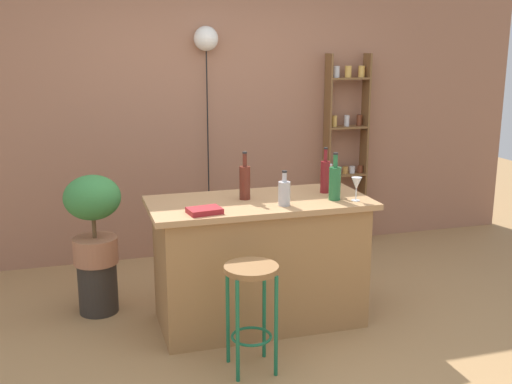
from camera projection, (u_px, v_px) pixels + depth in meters
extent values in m
plane|color=#A37A4C|center=(272.00, 339.00, 4.18)|extent=(12.00, 12.00, 0.00)
cube|color=#9E6B51|center=(208.00, 106.00, 5.67)|extent=(6.40, 0.10, 2.80)
cube|color=#9E7042|center=(259.00, 264.00, 4.36)|extent=(1.41, 0.66, 0.86)
cube|color=tan|center=(259.00, 203.00, 4.25)|extent=(1.53, 0.72, 0.04)
cylinder|color=#196642|center=(238.00, 332.00, 3.58)|extent=(0.02, 0.02, 0.64)
cylinder|color=#196642|center=(276.00, 327.00, 3.65)|extent=(0.02, 0.02, 0.64)
cylinder|color=#196642|center=(228.00, 315.00, 3.80)|extent=(0.02, 0.02, 0.64)
cylinder|color=#196642|center=(264.00, 311.00, 3.87)|extent=(0.02, 0.02, 0.64)
torus|color=#196642|center=(251.00, 336.00, 3.75)|extent=(0.25, 0.25, 0.02)
cylinder|color=olive|center=(251.00, 269.00, 3.64)|extent=(0.33, 0.33, 0.03)
cube|color=brown|center=(327.00, 152.00, 5.95)|extent=(0.02, 0.16, 1.87)
cube|color=brown|center=(364.00, 150.00, 6.06)|extent=(0.02, 0.16, 1.87)
cube|color=brown|center=(343.00, 220.00, 6.17)|extent=(0.38, 0.16, 0.02)
cylinder|color=#AD7A38|center=(333.00, 216.00, 6.12)|extent=(0.07, 0.07, 0.09)
cylinder|color=beige|center=(343.00, 215.00, 6.16)|extent=(0.07, 0.07, 0.09)
cylinder|color=#AD7A38|center=(354.00, 214.00, 6.20)|extent=(0.07, 0.07, 0.09)
cube|color=brown|center=(345.00, 174.00, 6.06)|extent=(0.38, 0.16, 0.02)
cylinder|color=brown|center=(331.00, 171.00, 6.02)|extent=(0.06, 0.06, 0.07)
cylinder|color=silver|center=(339.00, 170.00, 6.03)|extent=(0.06, 0.06, 0.07)
cylinder|color=#AD7A38|center=(345.00, 170.00, 6.05)|extent=(0.06, 0.06, 0.07)
cylinder|color=silver|center=(352.00, 170.00, 6.07)|extent=(0.06, 0.06, 0.07)
cylinder|color=brown|center=(360.00, 169.00, 6.09)|extent=(0.06, 0.06, 0.07)
cube|color=brown|center=(346.00, 127.00, 5.95)|extent=(0.38, 0.16, 0.02)
cylinder|color=gold|center=(334.00, 121.00, 5.91)|extent=(0.05, 0.05, 0.11)
cylinder|color=silver|center=(347.00, 121.00, 5.95)|extent=(0.05, 0.05, 0.11)
cylinder|color=brown|center=(359.00, 120.00, 5.98)|extent=(0.05, 0.05, 0.11)
cube|color=brown|center=(348.00, 78.00, 5.84)|extent=(0.38, 0.16, 0.02)
cylinder|color=silver|center=(336.00, 72.00, 5.78)|extent=(0.06, 0.06, 0.11)
cylinder|color=gold|center=(348.00, 72.00, 5.82)|extent=(0.06, 0.06, 0.11)
cylinder|color=gold|center=(362.00, 71.00, 5.86)|extent=(0.06, 0.06, 0.11)
cylinder|color=#2D2823|center=(98.00, 287.00, 4.56)|extent=(0.29, 0.29, 0.39)
cylinder|color=#A86B4C|center=(96.00, 250.00, 4.49)|extent=(0.32, 0.32, 0.19)
cylinder|color=brown|center=(94.00, 227.00, 4.45)|extent=(0.03, 0.03, 0.16)
ellipsoid|color=#387F3D|center=(92.00, 198.00, 4.40)|extent=(0.41, 0.37, 0.33)
cylinder|color=#B2B2B7|center=(284.00, 194.00, 4.09)|extent=(0.08, 0.08, 0.16)
cylinder|color=#B2B2B7|center=(284.00, 177.00, 4.06)|extent=(0.03, 0.03, 0.06)
cylinder|color=black|center=(285.00, 172.00, 4.05)|extent=(0.03, 0.03, 0.01)
cylinder|color=#5B2319|center=(245.00, 183.00, 4.24)|extent=(0.08, 0.08, 0.23)
cylinder|color=#5B2319|center=(245.00, 160.00, 4.21)|extent=(0.03, 0.03, 0.09)
cylinder|color=black|center=(245.00, 153.00, 4.19)|extent=(0.03, 0.03, 0.01)
cylinder|color=maroon|center=(325.00, 177.00, 4.43)|extent=(0.07, 0.07, 0.23)
cylinder|color=maroon|center=(326.00, 155.00, 4.39)|extent=(0.03, 0.03, 0.09)
cylinder|color=black|center=(326.00, 148.00, 4.38)|extent=(0.03, 0.03, 0.01)
cylinder|color=#236638|center=(335.00, 184.00, 4.23)|extent=(0.08, 0.08, 0.23)
cylinder|color=#236638|center=(336.00, 161.00, 4.19)|extent=(0.03, 0.03, 0.09)
cylinder|color=black|center=(336.00, 154.00, 4.18)|extent=(0.03, 0.03, 0.01)
cylinder|color=silver|center=(327.00, 185.00, 4.69)|extent=(0.06, 0.06, 0.00)
cylinder|color=silver|center=(328.00, 180.00, 4.68)|extent=(0.01, 0.01, 0.07)
cone|color=silver|center=(328.00, 170.00, 4.66)|extent=(0.07, 0.07, 0.08)
cylinder|color=silver|center=(356.00, 200.00, 4.23)|extent=(0.06, 0.06, 0.00)
cylinder|color=silver|center=(356.00, 195.00, 4.22)|extent=(0.01, 0.01, 0.07)
cone|color=silver|center=(356.00, 183.00, 4.20)|extent=(0.07, 0.07, 0.08)
cube|color=maroon|center=(204.00, 211.00, 3.91)|extent=(0.23, 0.18, 0.03)
cylinder|color=black|center=(208.00, 150.00, 5.65)|extent=(0.01, 0.01, 2.00)
sphere|color=white|center=(206.00, 39.00, 5.42)|extent=(0.22, 0.22, 0.22)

